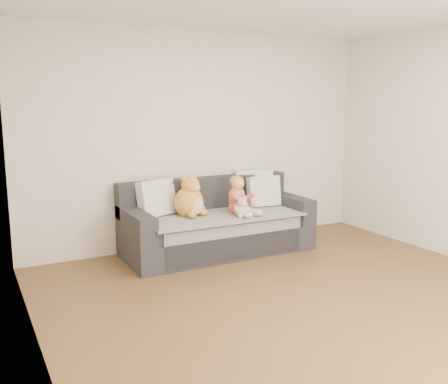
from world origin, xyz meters
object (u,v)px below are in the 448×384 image
plush_cat (190,199)px  sippy_cup (243,211)px  sofa (217,226)px  teddy_bear (242,209)px  toddler (239,198)px

plush_cat → sippy_cup: bearing=-50.9°
sofa → teddy_bear: bearing=-66.8°
sofa → sippy_cup: (0.19, -0.29, 0.22)m
sofa → plush_cat: (-0.34, 0.00, 0.35)m
plush_cat → teddy_bear: 0.61m
sippy_cup → toddler: bearing=82.1°
toddler → plush_cat: (-0.55, 0.17, 0.00)m
teddy_bear → sippy_cup: size_ratio=2.27×
sofa → toddler: size_ratio=4.77×
toddler → teddy_bear: toddler is taller
sippy_cup → sofa: bearing=123.7°
teddy_bear → sippy_cup: teddy_bear is taller
toddler → plush_cat: bearing=152.5°
sofa → plush_cat: 0.49m
sofa → sippy_cup: size_ratio=20.56×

